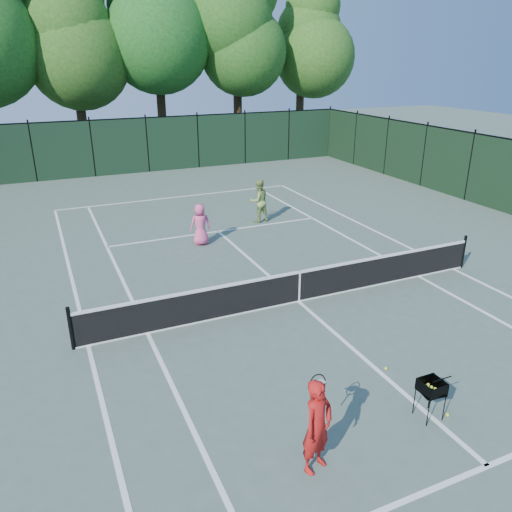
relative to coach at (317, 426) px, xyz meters
name	(u,v)px	position (x,y,z in m)	size (l,w,h in m)	color
ground	(299,302)	(2.56, 5.27, -0.82)	(90.00, 90.00, 0.00)	#4E5E51
sideline_doubles_left	(88,346)	(-2.92, 5.27, -0.82)	(0.10, 23.77, 0.01)	white
sideline_doubles_right	(453,269)	(8.05, 5.27, -0.82)	(0.10, 23.77, 0.01)	white
sideline_singles_left	(148,333)	(-1.55, 5.27, -0.82)	(0.10, 23.77, 0.01)	white
sideline_singles_right	(419,276)	(6.68, 5.27, -0.82)	(0.10, 23.77, 0.01)	white
baseline_far	(179,197)	(2.56, 17.16, -0.82)	(10.97, 0.10, 0.01)	white
service_line_near	(488,466)	(2.56, -1.13, -0.82)	(8.23, 0.10, 0.01)	white
service_line_far	(218,231)	(2.56, 11.67, -0.82)	(8.23, 0.10, 0.01)	white
center_service_line	(299,301)	(2.56, 5.27, -0.82)	(0.10, 12.80, 0.01)	white
tennis_net	(299,286)	(2.56, 5.27, -0.34)	(11.69, 0.09, 1.06)	black
fence_far	(147,145)	(2.56, 23.27, 0.68)	(24.00, 0.05, 3.00)	black
tree_2	(70,27)	(-0.44, 27.07, 6.91)	(6.00, 6.00, 12.40)	black
tree_3	(155,6)	(4.56, 27.57, 8.19)	(7.00, 7.00, 14.45)	black
tree_4	(237,23)	(9.56, 26.87, 7.32)	(6.20, 6.20, 12.97)	black
tree_5	(302,32)	(14.56, 27.37, 6.89)	(5.80, 5.80, 12.23)	black
coach	(317,426)	(0.00, 0.00, 0.00)	(0.78, 0.84, 1.63)	red
player_pink	(200,224)	(1.54, 10.60, -0.08)	(0.76, 0.54, 1.47)	#EB5388
player_green	(259,201)	(4.48, 12.17, 0.03)	(0.91, 0.75, 1.71)	#84A150
ball_hopper	(432,387)	(2.50, 0.21, -0.17)	(0.47, 0.47, 0.78)	black
loose_ball_near_cart	(448,415)	(2.85, 0.07, -0.79)	(0.07, 0.07, 0.07)	yellow
loose_ball_midcourt	(386,368)	(2.74, 1.72, -0.79)	(0.07, 0.07, 0.07)	#ECF632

